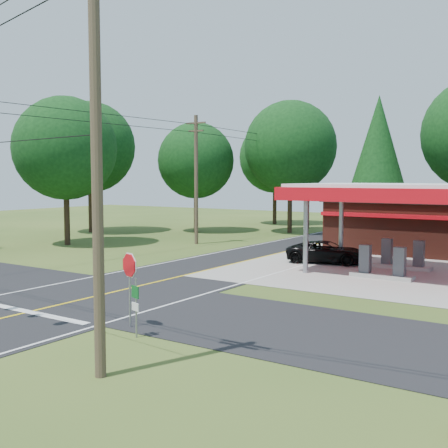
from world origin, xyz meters
The scene contains 12 objects.
ground centered at (0.00, 0.00, 0.00)m, with size 120.00×120.00×0.00m, color #344F1C.
main_highway centered at (0.00, 0.00, 0.01)m, with size 8.00×120.00×0.02m, color black.
cross_road centered at (0.00, 0.00, 0.01)m, with size 70.00×7.00×0.02m, color black.
lane_center_yellow centered at (0.00, 0.00, 0.03)m, with size 0.15×110.00×0.00m, color yellow.
gas_canopy centered at (9.00, 13.00, 4.27)m, with size 10.60×7.40×4.88m.
utility_pole_near_right centered at (7.50, -7.00, 5.96)m, with size 1.80×0.30×11.50m.
utility_pole_far_left centered at (-8.00, 18.00, 5.20)m, with size 1.80×0.30×10.00m.
utility_pole_north centered at (-6.50, 35.00, 4.75)m, with size 0.30×0.30×9.50m.
treeline_backdrop centered at (0.82, 24.01, 7.49)m, with size 70.27×51.59×13.30m.
suv_car centered at (4.50, 14.50, 0.67)m, with size 4.80×4.80×1.34m, color black.
octagonal_stop_sign centered at (4.79, -3.01, 1.99)m, with size 0.88×0.30×2.65m.
route_sign_post centered at (5.80, -3.81, 1.16)m, with size 0.39×0.14×1.96m.
Camera 1 is at (18.19, -17.10, 5.22)m, focal length 45.00 mm.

